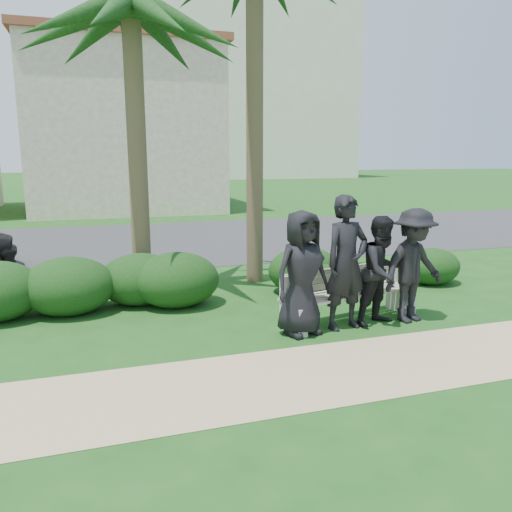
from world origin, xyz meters
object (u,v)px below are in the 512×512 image
Objects in this scene: man_b at (346,263)px; man_d at (413,266)px; park_bench at (350,298)px; man_c at (382,271)px; palm_left at (131,9)px; man_a at (302,273)px.

man_b is 1.13× the size of man_d.
park_bench is 0.64m from man_c.
park_bench is at bearing 40.37° from man_b.
palm_left is at bearing 121.00° from man_c.
man_c reaches higher than park_bench.
palm_left is (-2.59, 2.71, 3.80)m from man_b.
park_bench is 1.09m from man_a.
palm_left is at bearing 110.90° from man_a.
palm_left is (-3.17, 2.71, 3.95)m from man_c.
man_a reaches higher than park_bench.
man_d is 6.02m from palm_left.
man_d reaches higher than park_bench.
man_b reaches higher than man_d.
man_a is 5.12m from palm_left.
man_c is 0.94× the size of man_d.
man_b is at bearing 161.24° from man_c.
man_a is at bearing -173.29° from park_bench.
man_a is 0.90× the size of man_b.
man_d reaches higher than man_c.
man_c is at bearing -12.55° from man_a.
palm_left is at bearing 123.40° from man_b.
man_a reaches higher than man_c.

